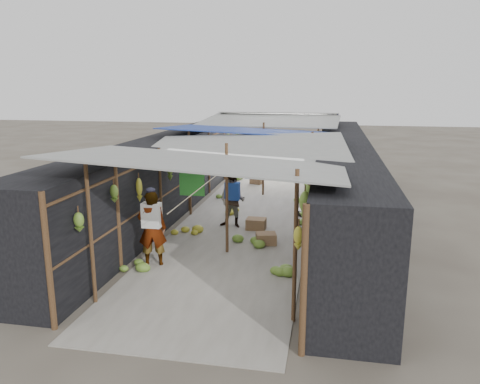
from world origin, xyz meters
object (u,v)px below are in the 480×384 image
Objects in this scene: crate_near at (266,239)px; shopper_blue at (232,201)px; vendor_seated at (310,192)px; black_basin at (307,213)px; vendor_elderly at (152,229)px.

crate_near is 0.32× the size of shopper_blue.
shopper_blue is at bearing 117.46° from crate_near.
black_basin is at bearing -1.59° from vendor_seated.
vendor_seated is at bearing 90.00° from black_basin.
crate_near reaches higher than black_basin.
shopper_blue is at bearing -124.99° from vendor_elderly.
crate_near is 1.80m from shopper_blue.
vendor_elderly is (-2.25, -1.81, 0.69)m from crate_near.
black_basin is at bearing 59.15° from crate_near.
vendor_seated is (1.99, 2.93, -0.32)m from shopper_blue.
crate_near is 0.56× the size of vendor_seated.
black_basin is 0.37× the size of vendor_elderly.
black_basin is 5.65m from vendor_elderly.
crate_near is 2.97m from vendor_elderly.
vendor_seated is (0.87, 4.21, 0.29)m from crate_near.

